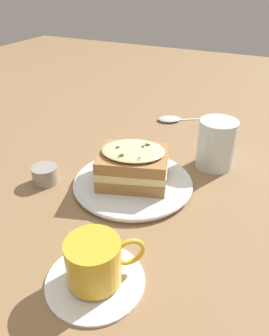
{
  "coord_description": "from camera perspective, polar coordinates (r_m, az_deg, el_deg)",
  "views": [
    {
      "loc": [
        -0.49,
        -0.23,
        0.36
      ],
      "look_at": [
        -0.02,
        -0.0,
        0.04
      ],
      "focal_mm": 35.0,
      "sensor_mm": 36.0,
      "label": 1
    }
  ],
  "objects": [
    {
      "name": "condiment_pot",
      "position": [
        0.66,
        -15.31,
        -1.13
      ],
      "size": [
        0.05,
        0.05,
        0.03
      ],
      "primitive_type": "cylinder",
      "color": "gray",
      "rests_on": "ground_plane"
    },
    {
      "name": "ground_plane",
      "position": [
        0.65,
        0.65,
        -2.06
      ],
      "size": [
        2.4,
        2.4,
        0.0
      ],
      "primitive_type": "plane",
      "color": "olive"
    },
    {
      "name": "spoon",
      "position": [
        0.92,
        6.66,
        8.49
      ],
      "size": [
        0.12,
        0.17,
        0.01
      ],
      "rotation": [
        0.0,
        0.0,
        0.56
      ],
      "color": "silver",
      "rests_on": "ground_plane"
    },
    {
      "name": "sandwich",
      "position": [
        0.61,
        0.04,
        0.44
      ],
      "size": [
        0.14,
        0.15,
        0.07
      ],
      "rotation": [
        0.0,
        0.0,
        1.89
      ],
      "color": "#A37542",
      "rests_on": "dinner_plate"
    },
    {
      "name": "teacup_with_saucer",
      "position": [
        0.45,
        -6.88,
        -16.61
      ],
      "size": [
        0.13,
        0.13,
        0.07
      ],
      "rotation": [
        0.0,
        0.0,
        5.49
      ],
      "color": "white",
      "rests_on": "ground_plane"
    },
    {
      "name": "water_glass",
      "position": [
        0.69,
        14.05,
        4.08
      ],
      "size": [
        0.08,
        0.08,
        0.1
      ],
      "primitive_type": "cylinder",
      "color": "silver",
      "rests_on": "ground_plane"
    },
    {
      "name": "dinner_plate",
      "position": [
        0.63,
        0.0,
        -2.66
      ],
      "size": [
        0.23,
        0.23,
        0.01
      ],
      "color": "white",
      "rests_on": "ground_plane"
    }
  ]
}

